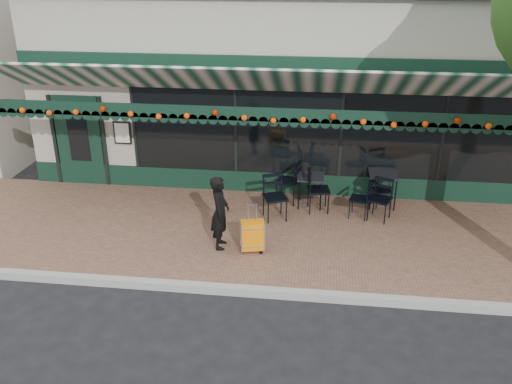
# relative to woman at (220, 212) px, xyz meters

# --- Properties ---
(ground) EXTENTS (80.00, 80.00, 0.00)m
(ground) POSITION_rel_woman_xyz_m (0.89, -1.26, -0.88)
(ground) COLOR black
(ground) RESTS_ON ground
(sidewalk) EXTENTS (18.00, 4.00, 0.15)m
(sidewalk) POSITION_rel_woman_xyz_m (0.89, 0.74, -0.80)
(sidewalk) COLOR brown
(sidewalk) RESTS_ON ground
(curb) EXTENTS (18.00, 0.16, 0.15)m
(curb) POSITION_rel_woman_xyz_m (0.89, -1.34, -0.80)
(curb) COLOR #9E9E99
(curb) RESTS_ON ground
(restaurant_building) EXTENTS (12.00, 9.60, 4.50)m
(restaurant_building) POSITION_rel_woman_xyz_m (0.89, 6.57, 1.39)
(restaurant_building) COLOR #A19B8C
(restaurant_building) RESTS_ON ground
(woman) EXTENTS (0.38, 0.55, 1.46)m
(woman) POSITION_rel_woman_xyz_m (0.00, 0.00, 0.00)
(woman) COLOR black
(woman) RESTS_ON sidewalk
(suitcase) EXTENTS (0.47, 0.33, 0.99)m
(suitcase) POSITION_rel_woman_xyz_m (0.64, -0.11, -0.40)
(suitcase) COLOR orange
(suitcase) RESTS_ON sidewalk
(cafe_table_a) EXTENTS (0.63, 0.63, 0.78)m
(cafe_table_a) POSITION_rel_woman_xyz_m (3.25, 2.28, -0.03)
(cafe_table_a) COLOR black
(cafe_table_a) RESTS_ON sidewalk
(cafe_table_b) EXTENTS (0.58, 0.58, 0.71)m
(cafe_table_b) POSITION_rel_woman_xyz_m (1.65, 2.07, -0.09)
(cafe_table_b) COLOR black
(cafe_table_b) RESTS_ON sidewalk
(chair_a_left) EXTENTS (0.50, 0.50, 0.82)m
(chair_a_left) POSITION_rel_woman_xyz_m (2.72, 1.63, -0.32)
(chair_a_left) COLOR black
(chair_a_left) RESTS_ON sidewalk
(chair_a_right) EXTENTS (0.47, 0.47, 0.78)m
(chair_a_right) POSITION_rel_woman_xyz_m (3.24, 2.21, -0.34)
(chair_a_right) COLOR black
(chair_a_right) RESTS_ON sidewalk
(chair_a_front) EXTENTS (0.59, 0.59, 0.91)m
(chair_a_front) POSITION_rel_woman_xyz_m (3.14, 1.56, -0.28)
(chair_a_front) COLOR black
(chair_a_front) RESTS_ON sidewalk
(chair_b_left) EXTENTS (0.60, 0.60, 0.99)m
(chair_b_left) POSITION_rel_woman_xyz_m (1.14, 2.23, -0.23)
(chair_b_left) COLOR black
(chair_b_left) RESTS_ON sidewalk
(chair_b_right) EXTENTS (0.55, 0.55, 0.97)m
(chair_b_right) POSITION_rel_woman_xyz_m (1.84, 1.84, -0.24)
(chair_b_right) COLOR black
(chair_b_right) RESTS_ON sidewalk
(chair_b_front) EXTENTS (0.63, 0.63, 0.97)m
(chair_b_front) POSITION_rel_woman_xyz_m (0.93, 1.33, -0.24)
(chair_b_front) COLOR black
(chair_b_front) RESTS_ON sidewalk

